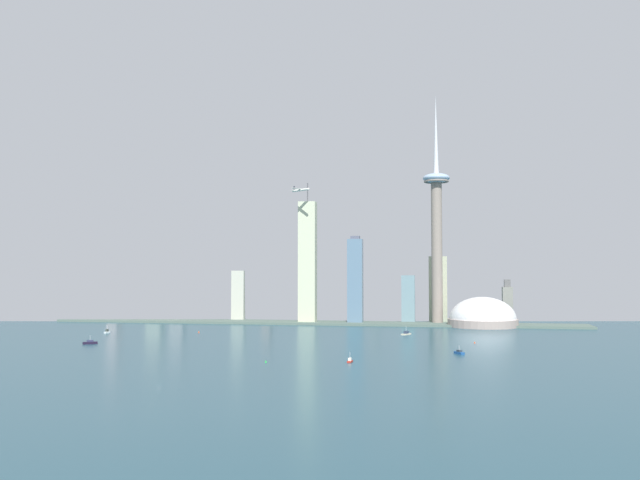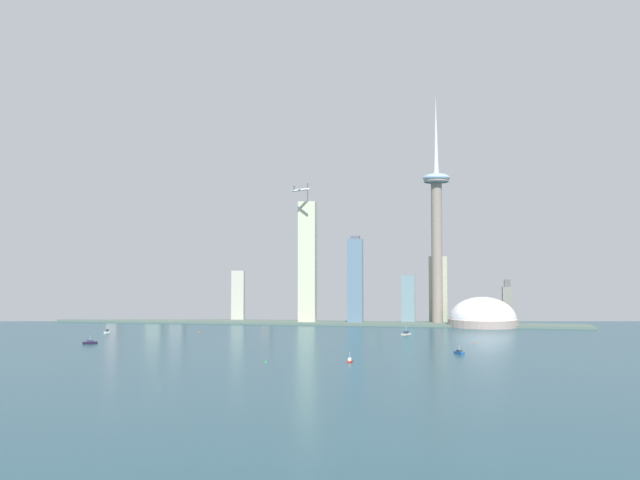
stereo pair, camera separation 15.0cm
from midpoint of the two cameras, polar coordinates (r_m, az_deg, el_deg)
name	(u,v)px [view 1 (the left image)]	position (r m, az deg, el deg)	size (l,w,h in m)	color
ground_plane	(159,385)	(460.84, -13.67, -12.01)	(6000.00, 6000.00, 0.00)	#234754
waterfront_pier	(311,323)	(959.22, -0.78, -7.12)	(765.78, 56.03, 3.05)	#51655B
observation_tower	(437,220)	(958.94, 9.99, 1.74)	(38.31, 38.31, 328.29)	gray
stadium_dome	(483,320)	(935.27, 13.81, -6.66)	(94.14, 94.14, 60.00)	gray
skyscraper_0	(308,262)	(957.40, -1.09, -1.94)	(24.88, 17.59, 203.45)	beige
skyscraper_1	(507,303)	(1009.86, 15.81, -5.27)	(14.49, 15.22, 63.33)	slate
skyscraper_2	(438,289)	(994.41, 10.11, -4.20)	(26.51, 12.65, 113.37)	#ACB290
skyscraper_3	(178,296)	(1050.06, -12.09, -4.77)	(21.16, 18.56, 79.42)	#A99F9E
skyscraper_4	(375,295)	(1026.47, 4.74, -4.76)	(13.08, 16.99, 100.62)	gray
skyscraper_5	(355,281)	(948.87, 3.05, -3.54)	(21.39, 16.64, 125.86)	slate
skyscraper_6	(268,302)	(1075.33, -4.53, -5.35)	(13.62, 24.41, 57.62)	tan
skyscraper_7	(156,297)	(1103.00, -13.94, -4.78)	(25.32, 21.08, 74.46)	beige
skyscraper_8	(239,296)	(1012.00, -7.00, -4.79)	(19.27, 14.47, 76.30)	#B9BBA8
skyscraper_9	(115,290)	(1087.06, -17.21, -4.10)	(16.59, 20.85, 93.35)	beige
skyscraper_10	(408,299)	(969.71, 7.59, -5.08)	(19.02, 14.61, 69.51)	slate
boat_0	(350,361)	(557.09, 2.58, -10.32)	(4.01, 9.01, 8.67)	#AA281D
boat_1	(459,352)	(623.38, 11.87, -9.44)	(9.71, 12.51, 8.20)	navy
boat_2	(406,333)	(801.01, 7.41, -7.96)	(11.61, 15.36, 10.44)	beige
boat_3	(107,332)	(853.53, -17.84, -7.52)	(4.32, 8.35, 9.15)	white
boat_4	(90,343)	(732.72, -19.17, -8.33)	(14.55, 11.97, 9.04)	black
channel_buoy_0	(266,361)	(557.15, -4.69, -10.35)	(1.69, 1.69, 1.86)	green
channel_buoy_1	(199,332)	(831.59, -10.38, -7.76)	(1.63, 1.63, 2.70)	#E54C19
channel_buoy_2	(475,342)	(719.86, 13.15, -8.56)	(1.71, 1.71, 1.91)	#E54C19
airplane	(301,190)	(930.55, -1.66, 4.34)	(29.74, 28.85, 8.26)	white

